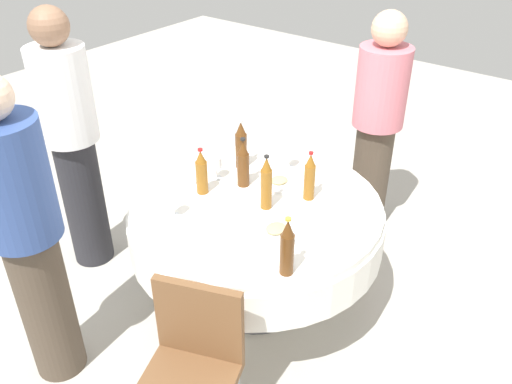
# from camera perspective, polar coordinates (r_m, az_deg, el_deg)

# --- Properties ---
(ground_plane) EXTENTS (10.00, 10.00, 0.00)m
(ground_plane) POSITION_cam_1_polar(r_m,az_deg,el_deg) (3.46, 0.00, -11.45)
(ground_plane) COLOR #B7B2A8
(dining_table) EXTENTS (1.43, 1.43, 0.74)m
(dining_table) POSITION_cam_1_polar(r_m,az_deg,el_deg) (3.08, 0.00, -3.44)
(dining_table) COLOR white
(dining_table) RESTS_ON ground_plane
(bottle_brown_near) EXTENTS (0.07, 0.07, 0.31)m
(bottle_brown_near) POSITION_cam_1_polar(r_m,az_deg,el_deg) (2.44, 3.31, -5.91)
(bottle_brown_near) COLOR #593314
(bottle_brown_near) RESTS_ON dining_table
(bottle_amber_right) EXTENTS (0.06, 0.06, 0.29)m
(bottle_amber_right) POSITION_cam_1_polar(r_m,az_deg,el_deg) (2.98, 5.69, 1.56)
(bottle_amber_right) COLOR #8C5619
(bottle_amber_right) RESTS_ON dining_table
(bottle_brown_outer) EXTENTS (0.07, 0.07, 0.31)m
(bottle_brown_outer) POSITION_cam_1_polar(r_m,az_deg,el_deg) (3.27, -1.59, 4.92)
(bottle_brown_outer) COLOR #593314
(bottle_brown_outer) RESTS_ON dining_table
(bottle_amber_mid) EXTENTS (0.07, 0.07, 0.28)m
(bottle_amber_mid) POSITION_cam_1_polar(r_m,az_deg,el_deg) (3.04, -5.77, 2.06)
(bottle_amber_mid) COLOR #8C5619
(bottle_amber_mid) RESTS_ON dining_table
(bottle_brown_far) EXTENTS (0.07, 0.07, 0.30)m
(bottle_brown_far) POSITION_cam_1_polar(r_m,az_deg,el_deg) (3.09, -1.36, 3.00)
(bottle_brown_far) COLOR #593314
(bottle_brown_far) RESTS_ON dining_table
(bottle_amber_east) EXTENTS (0.06, 0.06, 0.32)m
(bottle_amber_east) POSITION_cam_1_polar(r_m,az_deg,el_deg) (2.88, 1.05, 0.85)
(bottle_amber_east) COLOR #8C5619
(bottle_amber_east) RESTS_ON dining_table
(wine_glass_mid) EXTENTS (0.06, 0.06, 0.15)m
(wine_glass_mid) POSITION_cam_1_polar(r_m,az_deg,el_deg) (3.29, 3.54, 4.15)
(wine_glass_mid) COLOR white
(wine_glass_mid) RESTS_ON dining_table
(wine_glass_far) EXTENTS (0.07, 0.07, 0.14)m
(wine_glass_far) POSITION_cam_1_polar(r_m,az_deg,el_deg) (3.18, -4.22, 3.07)
(wine_glass_far) COLOR white
(wine_glass_far) RESTS_ON dining_table
(wine_glass_east) EXTENTS (0.07, 0.07, 0.15)m
(wine_glass_east) POSITION_cam_1_polar(r_m,az_deg,el_deg) (2.86, -8.78, -0.76)
(wine_glass_east) COLOR white
(wine_glass_east) RESTS_ON dining_table
(plate_rear) EXTENTS (0.25, 0.25, 0.04)m
(plate_rear) POSITION_cam_1_polar(r_m,az_deg,el_deg) (2.76, 2.15, -4.10)
(plate_rear) COLOR white
(plate_rear) RESTS_ON dining_table
(plate_left) EXTENTS (0.23, 0.23, 0.02)m
(plate_left) POSITION_cam_1_polar(r_m,az_deg,el_deg) (3.24, -8.02, 1.52)
(plate_left) COLOR white
(plate_left) RESTS_ON dining_table
(plate_north) EXTENTS (0.23, 0.23, 0.04)m
(plate_north) POSITION_cam_1_polar(r_m,az_deg,el_deg) (3.16, 2.47, 1.05)
(plate_north) COLOR white
(plate_north) RESTS_ON dining_table
(knife_right) EXTENTS (0.07, 0.18, 0.00)m
(knife_right) POSITION_cam_1_polar(r_m,az_deg,el_deg) (3.26, 6.91, 1.65)
(knife_right) COLOR silver
(knife_right) RESTS_ON dining_table
(knife_outer) EXTENTS (0.08, 0.17, 0.00)m
(knife_outer) POSITION_cam_1_polar(r_m,az_deg,el_deg) (2.90, 8.12, -2.64)
(knife_outer) COLOR silver
(knife_outer) RESTS_ON dining_table
(spoon_mid) EXTENTS (0.18, 0.06, 0.00)m
(spoon_mid) POSITION_cam_1_polar(r_m,az_deg,el_deg) (3.13, 9.35, 0.08)
(spoon_mid) COLOR silver
(spoon_mid) RESTS_ON dining_table
(person_near) EXTENTS (0.34, 0.34, 1.59)m
(person_near) POSITION_cam_1_polar(r_m,az_deg,el_deg) (3.75, 12.66, 6.99)
(person_near) COLOR #4C3F33
(person_near) RESTS_ON ground_plane
(person_right) EXTENTS (0.34, 0.34, 1.66)m
(person_right) POSITION_cam_1_polar(r_m,az_deg,el_deg) (2.74, -23.00, -4.35)
(person_right) COLOR #4C3F33
(person_right) RESTS_ON ground_plane
(person_outer) EXTENTS (0.34, 0.34, 1.70)m
(person_outer) POSITION_cam_1_polar(r_m,az_deg,el_deg) (3.50, -18.85, 5.18)
(person_outer) COLOR #26262B
(person_outer) RESTS_ON ground_plane
(chair_east) EXTENTS (0.52, 0.52, 0.87)m
(chair_east) POSITION_cam_1_polar(r_m,az_deg,el_deg) (2.47, -6.73, -17.36)
(chair_east) COLOR brown
(chair_east) RESTS_ON ground_plane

